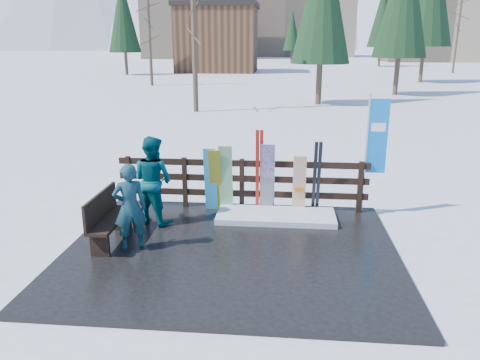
# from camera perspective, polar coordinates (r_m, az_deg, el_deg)

# --- Properties ---
(ground) EXTENTS (700.00, 700.00, 0.00)m
(ground) POSITION_cam_1_polar(r_m,az_deg,el_deg) (8.67, -1.10, -8.85)
(ground) COLOR white
(ground) RESTS_ON ground
(deck) EXTENTS (6.00, 5.00, 0.08)m
(deck) POSITION_cam_1_polar(r_m,az_deg,el_deg) (8.65, -1.10, -8.61)
(deck) COLOR black
(deck) RESTS_ON ground
(fence) EXTENTS (5.60, 0.10, 1.15)m
(fence) POSITION_cam_1_polar(r_m,az_deg,el_deg) (10.46, 0.23, -0.04)
(fence) COLOR black
(fence) RESTS_ON deck
(snow_patch) EXTENTS (2.51, 1.00, 0.12)m
(snow_patch) POSITION_cam_1_polar(r_m,az_deg,el_deg) (10.04, 4.39, -4.40)
(snow_patch) COLOR white
(snow_patch) RESTS_ON deck
(bench) EXTENTS (0.41, 1.50, 0.97)m
(bench) POSITION_cam_1_polar(r_m,az_deg,el_deg) (9.05, -15.91, -4.31)
(bench) COLOR black
(bench) RESTS_ON deck
(snowboard_0) EXTENTS (0.27, 0.27, 1.44)m
(snowboard_0) POSITION_cam_1_polar(r_m,az_deg,el_deg) (10.31, -3.63, 0.05)
(snowboard_0) COLOR #30A0DA
(snowboard_0) RESTS_ON deck
(snowboard_1) EXTENTS (0.29, 0.24, 1.51)m
(snowboard_1) POSITION_cam_1_polar(r_m,az_deg,el_deg) (10.26, -1.74, 0.17)
(snowboard_1) COLOR silver
(snowboard_1) RESTS_ON deck
(snowboard_2) EXTENTS (0.26, 0.32, 1.42)m
(snowboard_2) POSITION_cam_1_polar(r_m,az_deg,el_deg) (10.30, -3.03, -0.03)
(snowboard_2) COLOR #FFF72E
(snowboard_2) RESTS_ON deck
(snowboard_3) EXTENTS (0.27, 0.44, 1.58)m
(snowboard_3) POSITION_cam_1_polar(r_m,az_deg,el_deg) (10.18, 3.48, 0.24)
(snowboard_3) COLOR white
(snowboard_3) RESTS_ON deck
(snowboard_4) EXTENTS (0.28, 0.27, 1.56)m
(snowboard_4) POSITION_cam_1_polar(r_m,az_deg,el_deg) (10.18, 3.28, 0.19)
(snowboard_4) COLOR black
(snowboard_4) RESTS_ON deck
(snowboard_5) EXTENTS (0.28, 0.20, 1.32)m
(snowboard_5) POSITION_cam_1_polar(r_m,az_deg,el_deg) (10.22, 7.22, -0.58)
(snowboard_5) COLOR white
(snowboard_5) RESTS_ON deck
(ski_pair_a) EXTENTS (0.16, 0.21, 1.85)m
(ski_pair_a) POSITION_cam_1_polar(r_m,az_deg,el_deg) (10.22, 2.38, 1.10)
(ski_pair_a) COLOR #AA1F15
(ski_pair_a) RESTS_ON deck
(ski_pair_b) EXTENTS (0.17, 0.33, 1.63)m
(ski_pair_b) POSITION_cam_1_polar(r_m,az_deg,el_deg) (10.26, 9.33, 0.32)
(ski_pair_b) COLOR black
(ski_pair_b) RESTS_ON deck
(rental_flag) EXTENTS (0.45, 0.04, 2.60)m
(rental_flag) POSITION_cam_1_polar(r_m,az_deg,el_deg) (10.43, 16.11, 4.62)
(rental_flag) COLOR silver
(rental_flag) RESTS_ON deck
(person_front) EXTENTS (0.70, 0.60, 1.61)m
(person_front) POSITION_cam_1_polar(r_m,az_deg,el_deg) (8.57, -13.28, -3.23)
(person_front) COLOR #1C5A58
(person_front) RESTS_ON deck
(person_back) EXTENTS (1.10, 1.02, 1.83)m
(person_back) POSITION_cam_1_polar(r_m,az_deg,el_deg) (9.75, -10.57, 0.00)
(person_back) COLOR #044A55
(person_back) RESTS_ON deck
(resort_buildings) EXTENTS (73.00, 87.60, 22.60)m
(resort_buildings) POSITION_cam_1_polar(r_m,az_deg,el_deg) (123.35, 5.77, 19.15)
(resort_buildings) COLOR tan
(resort_buildings) RESTS_ON ground
(trees) EXTENTS (42.02, 68.80, 13.45)m
(trees) POSITION_cam_1_polar(r_m,az_deg,el_deg) (58.16, 9.69, 18.24)
(trees) COLOR #382B1E
(trees) RESTS_ON ground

